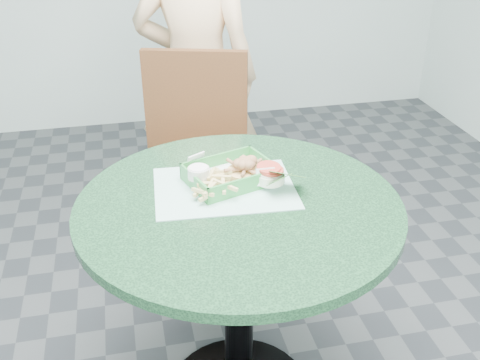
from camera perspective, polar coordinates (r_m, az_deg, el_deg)
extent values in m
cylinder|color=black|center=(1.78, -0.11, -13.02)|extent=(0.09, 0.09, 0.70)
cylinder|color=#304339|center=(1.57, -0.12, -3.30)|extent=(0.91, 0.91, 0.03)
cube|color=#442C14|center=(2.36, -3.56, 0.42)|extent=(0.44, 0.44, 0.04)
cube|color=#442C14|center=(2.43, -4.52, 7.81)|extent=(0.44, 0.04, 0.46)
cube|color=#442C14|center=(2.30, -7.32, -7.43)|extent=(0.04, 0.04, 0.43)
cube|color=#442C14|center=(2.35, 1.96, -6.30)|extent=(0.04, 0.04, 0.43)
cube|color=#442C14|center=(2.62, -8.19, -2.61)|extent=(0.04, 0.04, 0.43)
cube|color=#442C14|center=(2.66, -0.04, -1.71)|extent=(0.04, 0.04, 0.43)
imported|color=beige|center=(2.56, -4.46, 10.54)|extent=(0.65, 0.54, 1.54)
cube|color=#98D0C4|center=(1.62, -1.58, -1.42)|extent=(0.42, 0.32, 0.00)
cube|color=#2F8D3D|center=(1.65, -0.97, -0.57)|extent=(0.24, 0.18, 0.01)
cube|color=white|center=(1.65, -0.97, -0.39)|extent=(0.23, 0.17, 0.00)
cube|color=#2F8D3D|center=(1.71, -1.55, 1.52)|extent=(0.24, 0.01, 0.04)
cube|color=#2F8D3D|center=(1.57, -0.35, -1.26)|extent=(0.24, 0.01, 0.04)
cube|color=#2F8D3D|center=(1.67, 2.99, 0.61)|extent=(0.01, 0.18, 0.04)
cube|color=#2F8D3D|center=(1.63, -5.04, -0.24)|extent=(0.01, 0.18, 0.04)
cylinder|color=tan|center=(1.64, 0.47, -0.15)|extent=(0.11, 0.11, 0.02)
cylinder|color=silver|center=(1.63, -4.38, 0.62)|extent=(0.06, 0.06, 0.03)
cylinder|color=white|center=(1.62, -4.41, 1.16)|extent=(0.05, 0.05, 0.00)
cylinder|color=white|center=(1.59, 2.61, -0.95)|extent=(0.08, 0.08, 0.03)
torus|color=beige|center=(1.58, 2.62, -0.40)|extent=(0.08, 0.08, 0.01)
cylinder|color=#C5402F|center=(1.58, 2.63, -0.11)|extent=(0.07, 0.07, 0.01)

